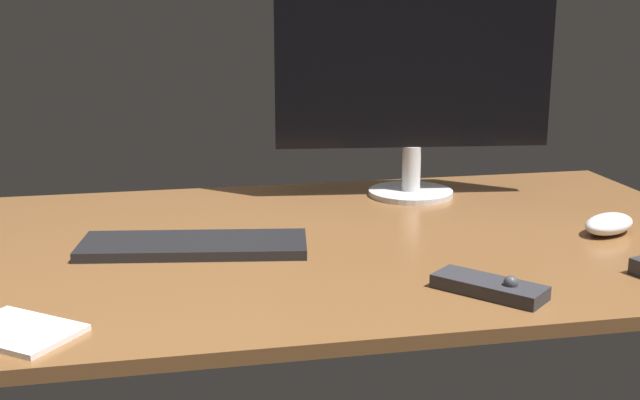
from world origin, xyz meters
TOP-DOWN VIEW (x-y plane):
  - desk at (0.00, 0.00)cm, footprint 140.00×84.00cm
  - monitor at (21.28, 26.79)cm, footprint 55.70×17.46cm
  - keyboard at (-24.78, -1.80)cm, footprint 38.26×18.30cm
  - computer_mouse at (46.70, -6.72)cm, footprint 12.98×11.12cm
  - media_remote at (14.73, -30.26)cm, footprint 14.75×15.69cm
  - notepad at (-47.78, -31.86)cm, footprint 17.44×16.69cm

SIDE VIEW (x-z plane):
  - desk at x=0.00cm, z-range 0.00..2.00cm
  - notepad at x=-47.78cm, z-range 2.00..2.76cm
  - keyboard at x=-24.78cm, z-range 2.00..3.63cm
  - media_remote at x=14.73cm, z-range 1.38..4.70cm
  - computer_mouse at x=46.70cm, z-range 2.00..5.52cm
  - monitor at x=21.28cm, z-range 4.76..54.68cm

